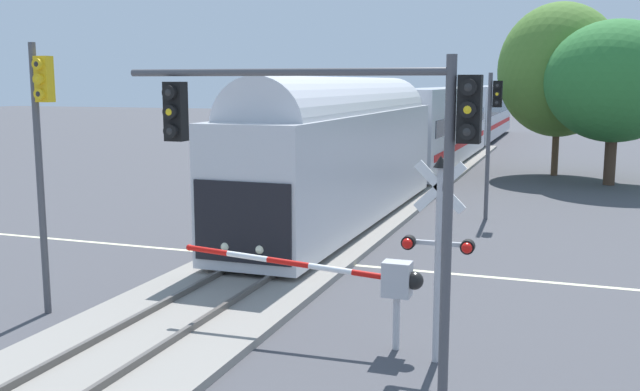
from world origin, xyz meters
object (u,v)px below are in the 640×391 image
object	(u,v)px
traffic_signal_far_side	(492,122)
traffic_signal_median	(41,136)
crossing_gate_near	(372,278)
traffic_signal_near_right	(346,144)
oak_far_right	(615,81)
commuter_train	(442,122)
crossing_signal_mast	(438,238)
elm_centre_background	(559,70)

from	to	relation	value
traffic_signal_far_side	traffic_signal_median	bearing A→B (deg)	-118.54
crossing_gate_near	traffic_signal_near_right	xyz separation A→B (m)	(0.30, -2.76, 2.93)
crossing_gate_near	traffic_signal_median	bearing A→B (deg)	-176.35
oak_far_right	crossing_gate_near	bearing A→B (deg)	-101.78
commuter_train	crossing_signal_mast	distance (m)	33.56
traffic_signal_median	elm_centre_background	bearing A→B (deg)	71.16
traffic_signal_far_side	oak_far_right	xyz separation A→B (m)	(4.80, 11.80, 1.54)
crossing_gate_near	elm_centre_background	world-z (taller)	elm_centre_background
crossing_signal_mast	traffic_signal_far_side	bearing A→B (deg)	92.56
crossing_gate_near	elm_centre_background	size ratio (longest dim) A/B	0.54
traffic_signal_median	elm_centre_background	size ratio (longest dim) A/B	0.64
crossing_signal_mast	traffic_signal_near_right	world-z (taller)	traffic_signal_near_right
crossing_gate_near	crossing_signal_mast	distance (m)	1.76
traffic_signal_median	traffic_signal_near_right	bearing A→B (deg)	-16.27
crossing_gate_near	traffic_signal_median	distance (m)	7.99
crossing_gate_near	crossing_signal_mast	bearing A→B (deg)	-16.41
crossing_signal_mast	elm_centre_background	xyz separation A→B (m)	(1.33, 29.89, 3.53)
traffic_signal_near_right	traffic_signal_median	size ratio (longest dim) A/B	0.96
traffic_signal_near_right	traffic_signal_median	xyz separation A→B (m)	(-7.81, 2.28, -0.24)
crossing_gate_near	oak_far_right	bearing A→B (deg)	78.22
crossing_gate_near	oak_far_right	size ratio (longest dim) A/B	0.62
crossing_gate_near	oak_far_right	distance (m)	27.28
crossing_signal_mast	traffic_signal_near_right	bearing A→B (deg)	-114.72
traffic_signal_far_side	crossing_gate_near	bearing A→B (deg)	-92.79
crossing_gate_near	traffic_signal_far_side	world-z (taller)	traffic_signal_far_side
oak_far_right	traffic_signal_far_side	bearing A→B (deg)	-112.14
commuter_train	crossing_gate_near	size ratio (longest dim) A/B	12.03
crossing_signal_mast	elm_centre_background	distance (m)	30.13
traffic_signal_near_right	oak_far_right	xyz separation A→B (m)	(5.21, 29.19, 0.98)
crossing_gate_near	traffic_signal_near_right	distance (m)	4.03
commuter_train	crossing_gate_near	bearing A→B (deg)	-82.40
traffic_signal_near_right	commuter_train	bearing A→B (deg)	97.49
traffic_signal_near_right	oak_far_right	bearing A→B (deg)	79.88
crossing_gate_near	traffic_signal_near_right	size ratio (longest dim) A/B	0.89
elm_centre_background	crossing_gate_near	bearing A→B (deg)	-95.26
crossing_signal_mast	traffic_signal_near_right	xyz separation A→B (m)	(-1.08, -2.35, 1.92)
crossing_signal_mast	traffic_signal_far_side	xyz separation A→B (m)	(-0.67, 15.04, 1.36)
traffic_signal_far_side	crossing_signal_mast	bearing A→B (deg)	-87.44
crossing_gate_near	traffic_signal_median	world-z (taller)	traffic_signal_median
traffic_signal_far_side	elm_centre_background	size ratio (longest dim) A/B	0.58
commuter_train	oak_far_right	size ratio (longest dim) A/B	7.46
elm_centre_background	commuter_train	bearing A→B (deg)	155.81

